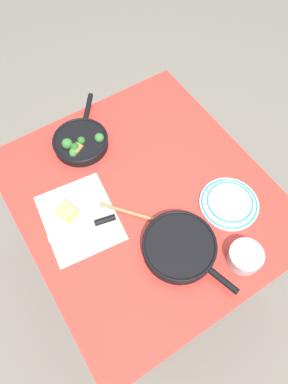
% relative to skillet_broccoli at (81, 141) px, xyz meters
% --- Properties ---
extents(ground_plane, '(14.00, 14.00, 0.00)m').
position_rel_skillet_broccoli_xyz_m(ground_plane, '(0.37, 0.10, -0.76)').
color(ground_plane, slate).
extents(dining_table_red, '(1.11, 0.99, 0.73)m').
position_rel_skillet_broccoli_xyz_m(dining_table_red, '(0.37, 0.10, -0.11)').
color(dining_table_red, red).
rests_on(dining_table_red, ground_plane).
extents(skillet_broccoli, '(0.35, 0.30, 0.08)m').
position_rel_skillet_broccoli_xyz_m(skillet_broccoli, '(0.00, 0.00, 0.00)').
color(skillet_broccoli, black).
rests_on(skillet_broccoli, dining_table_red).
extents(skillet_eggs, '(0.39, 0.28, 0.05)m').
position_rel_skillet_broccoli_xyz_m(skillet_eggs, '(0.64, 0.08, 0.00)').
color(skillet_eggs, black).
rests_on(skillet_eggs, dining_table_red).
extents(wooden_spoon, '(0.30, 0.25, 0.02)m').
position_rel_skillet_broccoli_xyz_m(wooden_spoon, '(0.48, 0.07, -0.02)').
color(wooden_spoon, '#A87A4C').
rests_on(wooden_spoon, dining_table_red).
extents(parchment_sheet, '(0.37, 0.32, 0.00)m').
position_rel_skillet_broccoli_xyz_m(parchment_sheet, '(0.32, -0.17, -0.03)').
color(parchment_sheet, beige).
rests_on(parchment_sheet, dining_table_red).
extents(grater_knife, '(0.09, 0.27, 0.02)m').
position_rel_skillet_broccoli_xyz_m(grater_knife, '(0.37, -0.15, -0.02)').
color(grater_knife, silver).
rests_on(grater_knife, dining_table_red).
extents(cheese_block, '(0.09, 0.08, 0.04)m').
position_rel_skillet_broccoli_xyz_m(cheese_block, '(0.28, -0.21, -0.01)').
color(cheese_block, '#EACC66').
rests_on(cheese_block, dining_table_red).
extents(dinner_plate_stack, '(0.24, 0.24, 0.03)m').
position_rel_skillet_broccoli_xyz_m(dinner_plate_stack, '(0.59, 0.36, -0.01)').
color(dinner_plate_stack, white).
rests_on(dinner_plate_stack, dining_table_red).
extents(prep_bowl_steel, '(0.13, 0.13, 0.06)m').
position_rel_skillet_broccoli_xyz_m(prep_bowl_steel, '(0.80, 0.26, 0.00)').
color(prep_bowl_steel, '#B7B7BC').
rests_on(prep_bowl_steel, dining_table_red).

